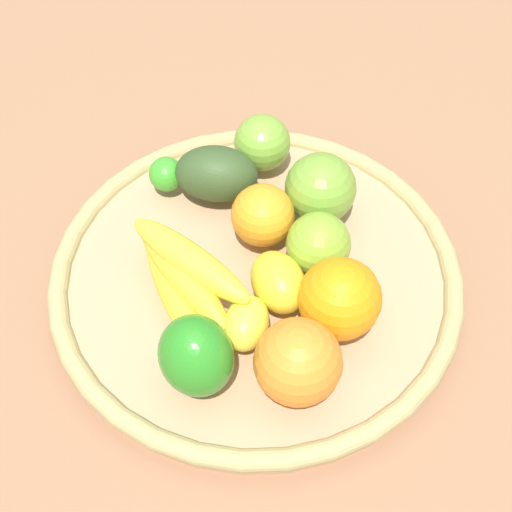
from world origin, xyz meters
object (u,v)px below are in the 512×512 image
(lemon_1, at_px, (246,323))
(apple_1, at_px, (262,143))
(orange_2, at_px, (263,215))
(banana_bunch, at_px, (182,274))
(apple_0, at_px, (320,188))
(orange_1, at_px, (298,362))
(apple_2, at_px, (318,244))
(avocado, at_px, (216,174))
(lime_0, at_px, (166,174))
(bell_pepper, at_px, (196,356))
(lemon_0, at_px, (275,283))
(orange_0, at_px, (340,299))

(lemon_1, xyz_separation_m, apple_1, (-0.14, -0.20, 0.01))
(orange_2, bearing_deg, lemon_1, 52.47)
(banana_bunch, bearing_deg, apple_0, -172.56)
(banana_bunch, bearing_deg, orange_1, 106.50)
(banana_bunch, height_order, apple_0, apple_0)
(apple_0, distance_m, orange_2, 0.07)
(apple_2, bearing_deg, apple_1, -99.55)
(avocado, distance_m, lime_0, 0.06)
(orange_2, bearing_deg, apple_1, -120.25)
(orange_1, height_order, bell_pepper, bell_pepper)
(banana_bunch, height_order, orange_1, orange_1)
(banana_bunch, height_order, bell_pepper, bell_pepper)
(apple_1, xyz_separation_m, bell_pepper, (0.20, 0.22, 0.01))
(apple_1, bearing_deg, apple_2, 80.45)
(orange_1, bearing_deg, apple_0, -128.58)
(lime_0, bearing_deg, banana_bunch, 70.36)
(orange_2, xyz_separation_m, lemon_0, (0.03, 0.08, -0.01))
(apple_0, relative_size, lime_0, 1.97)
(apple_0, xyz_separation_m, orange_0, (0.07, 0.13, 0.00))
(orange_2, bearing_deg, bell_pepper, 40.58)
(lemon_1, relative_size, apple_0, 0.76)
(orange_0, bearing_deg, lemon_1, -20.29)
(apple_2, distance_m, lemon_0, 0.06)
(lemon_1, xyz_separation_m, apple_0, (-0.15, -0.10, 0.02))
(apple_1, xyz_separation_m, orange_0, (0.05, 0.23, 0.01))
(lemon_0, distance_m, orange_0, 0.07)
(apple_2, bearing_deg, lemon_1, 20.13)
(apple_2, relative_size, orange_2, 1.00)
(lemon_0, xyz_separation_m, orange_0, (-0.04, 0.06, 0.01))
(orange_2, bearing_deg, lemon_0, 68.12)
(lemon_1, height_order, lime_0, lemon_1)
(apple_2, relative_size, bell_pepper, 0.80)
(apple_2, xyz_separation_m, lime_0, (0.09, -0.18, -0.01))
(bell_pepper, bearing_deg, orange_0, 78.05)
(apple_1, xyz_separation_m, lemon_0, (0.09, 0.18, -0.01))
(banana_bunch, xyz_separation_m, apple_0, (-0.18, -0.02, 0.01))
(orange_2, relative_size, bell_pepper, 0.80)
(apple_1, relative_size, lime_0, 1.65)
(lime_0, relative_size, bell_pepper, 0.47)
(lemon_1, bearing_deg, lemon_0, -153.19)
(orange_0, bearing_deg, orange_1, 28.39)
(lemon_0, bearing_deg, bell_pepper, 21.24)
(lemon_1, xyz_separation_m, orange_1, (-0.01, 0.07, 0.02))
(lemon_1, bearing_deg, orange_1, 101.15)
(apple_0, xyz_separation_m, orange_1, (0.14, 0.17, 0.00))
(apple_0, bearing_deg, orange_0, 63.94)
(lemon_1, xyz_separation_m, banana_bunch, (0.03, -0.08, 0.01))
(lime_0, relative_size, orange_1, 0.49)
(apple_2, bearing_deg, orange_1, 49.38)
(avocado, xyz_separation_m, apple_1, (-0.07, -0.02, 0.00))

